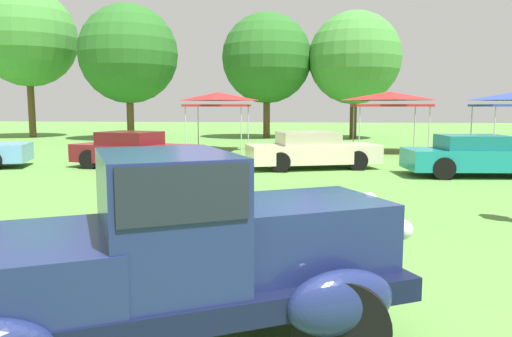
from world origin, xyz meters
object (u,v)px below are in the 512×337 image
(show_car_cream, at_px, (312,151))
(show_car_teal, at_px, (476,156))
(canopy_tent_left_field, at_px, (218,98))
(canopy_tent_center_field, at_px, (390,98))
(show_car_burgundy, at_px, (133,150))
(feature_pickup_truck, at_px, (158,256))

(show_car_cream, height_order, show_car_teal, same)
(canopy_tent_left_field, bearing_deg, show_car_cream, -55.15)
(show_car_teal, height_order, canopy_tent_left_field, canopy_tent_left_field)
(show_car_cream, xyz_separation_m, canopy_tent_center_field, (3.43, 6.03, 1.82))
(canopy_tent_center_field, bearing_deg, show_car_burgundy, -144.91)
(canopy_tent_center_field, bearing_deg, show_car_teal, -79.17)
(canopy_tent_left_field, distance_m, canopy_tent_center_field, 7.71)
(canopy_tent_left_field, bearing_deg, show_car_teal, -39.33)
(feature_pickup_truck, distance_m, canopy_tent_left_field, 19.12)
(feature_pickup_truck, distance_m, show_car_cream, 12.74)
(show_car_teal, height_order, canopy_tent_center_field, canopy_tent_center_field)
(show_car_burgundy, height_order, canopy_tent_left_field, canopy_tent_left_field)
(show_car_burgundy, height_order, canopy_tent_center_field, canopy_tent_center_field)
(show_car_cream, bearing_deg, feature_pickup_truck, -95.89)
(canopy_tent_left_field, height_order, canopy_tent_center_field, same)
(show_car_cream, relative_size, show_car_teal, 1.08)
(show_car_teal, distance_m, canopy_tent_left_field, 11.93)
(canopy_tent_center_field, bearing_deg, canopy_tent_left_field, 179.03)
(show_car_burgundy, distance_m, show_car_cream, 5.97)
(show_car_cream, relative_size, canopy_tent_center_field, 1.46)
(show_car_teal, bearing_deg, canopy_tent_left_field, 140.67)
(feature_pickup_truck, xyz_separation_m, canopy_tent_center_field, (4.73, 18.69, 1.56))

